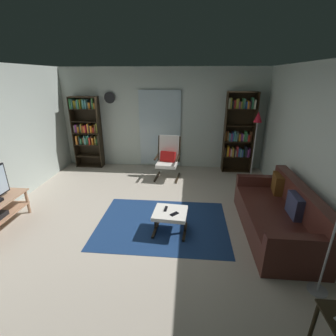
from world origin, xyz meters
TOP-DOWN VIEW (x-y plane):
  - ground_plane at (0.00, 0.00)m, footprint 7.02×7.02m
  - wall_back at (0.00, 2.90)m, footprint 5.60×0.06m
  - wall_right at (2.70, 0.00)m, footprint 0.06×6.00m
  - glass_door_panel at (-0.05, 2.83)m, footprint 1.10×0.01m
  - area_rug at (0.32, -0.02)m, footprint 2.19×1.62m
  - bookshelf_near_tv at (-2.01, 2.69)m, footprint 0.73×0.30m
  - bookshelf_near_sofa at (1.99, 2.67)m, footprint 0.74×0.30m
  - leather_sofa at (2.18, -0.08)m, footprint 0.88×2.00m
  - lounge_armchair at (0.24, 2.09)m, footprint 0.62×0.70m
  - ottoman at (0.47, -0.21)m, footprint 0.56×0.52m
  - tv_remote at (0.40, -0.15)m, footprint 0.05×0.15m
  - cell_phone at (0.54, -0.29)m, footprint 0.15×0.15m
  - floor_lamp_by_shelf at (2.21, 1.90)m, footprint 0.22×0.22m
  - wall_clock at (-1.35, 2.82)m, footprint 0.29×0.03m

SIDE VIEW (x-z plane):
  - ground_plane at x=0.00m, z-range 0.00..0.00m
  - area_rug at x=0.32m, z-range 0.00..0.01m
  - leather_sofa at x=2.18m, z-range -0.11..0.70m
  - ottoman at x=0.47m, z-range 0.12..0.49m
  - cell_phone at x=0.54m, z-range 0.37..0.38m
  - tv_remote at x=0.40m, z-range 0.37..0.39m
  - lounge_armchair at x=0.24m, z-range 0.02..1.05m
  - bookshelf_near_sofa at x=1.99m, z-range 0.03..2.06m
  - glass_door_panel at x=-0.05m, z-range 0.05..2.05m
  - bookshelf_near_tv at x=-2.01m, z-range 0.11..2.00m
  - wall_back at x=0.00m, z-range 0.00..2.60m
  - wall_right at x=2.70m, z-range 0.00..2.60m
  - floor_lamp_by_shelf at x=2.21m, z-range 0.49..2.16m
  - wall_clock at x=-1.35m, z-range 1.71..2.00m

